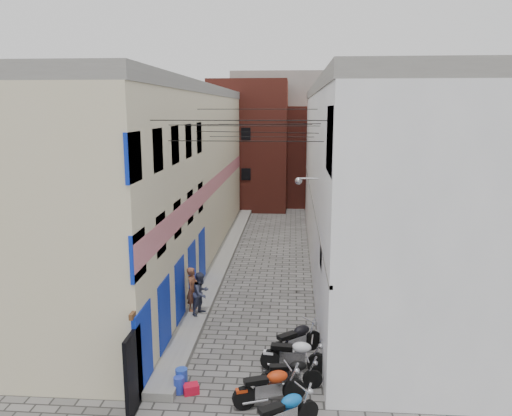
% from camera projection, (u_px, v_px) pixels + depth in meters
% --- Properties ---
extents(ground, '(90.00, 90.00, 0.00)m').
position_uv_depth(ground, '(232.00, 405.00, 13.37)').
color(ground, '#514F4D').
rests_on(ground, ground).
extents(plinth, '(0.90, 26.00, 0.25)m').
position_uv_depth(plinth, '(224.00, 258.00, 26.21)').
color(plinth, slate).
rests_on(plinth, ground).
extents(building_left, '(5.10, 27.00, 9.00)m').
position_uv_depth(building_left, '(166.00, 175.00, 25.53)').
color(building_left, beige).
rests_on(building_left, ground).
extents(building_right, '(5.94, 26.00, 9.00)m').
position_uv_depth(building_right, '(363.00, 176.00, 24.83)').
color(building_right, silver).
rests_on(building_right, ground).
extents(building_far_brick_left, '(6.00, 6.00, 10.00)m').
position_uv_depth(building_far_brick_left, '(250.00, 145.00, 39.93)').
color(building_far_brick_left, maroon).
rests_on(building_far_brick_left, ground).
extents(building_far_brick_right, '(5.00, 6.00, 8.00)m').
position_uv_depth(building_far_brick_right, '(311.00, 155.00, 41.70)').
color(building_far_brick_right, maroon).
rests_on(building_far_brick_right, ground).
extents(building_far_concrete, '(8.00, 5.00, 11.00)m').
position_uv_depth(building_far_concrete, '(277.00, 135.00, 45.55)').
color(building_far_concrete, slate).
rests_on(building_far_concrete, ground).
extents(far_shopfront, '(2.00, 0.30, 2.40)m').
position_uv_depth(far_shopfront, '(273.00, 198.00, 37.78)').
color(far_shopfront, black).
rests_on(far_shopfront, ground).
extents(overhead_wires, '(5.80, 13.02, 1.32)m').
position_uv_depth(overhead_wires, '(254.00, 127.00, 19.46)').
color(overhead_wires, black).
rests_on(overhead_wires, ground).
extents(motorcycle_c, '(2.02, 1.68, 1.17)m').
position_uv_depth(motorcycle_c, '(284.00, 411.00, 12.14)').
color(motorcycle_c, '#0A54A4').
rests_on(motorcycle_c, ground).
extents(motorcycle_d, '(2.13, 1.31, 1.18)m').
position_uv_depth(motorcycle_d, '(269.00, 385.00, 13.29)').
color(motorcycle_d, '#A52B0B').
rests_on(motorcycle_d, ground).
extents(motorcycle_e, '(1.85, 0.79, 1.04)m').
position_uv_depth(motorcycle_e, '(291.00, 372.00, 14.07)').
color(motorcycle_e, black).
rests_on(motorcycle_e, ground).
extents(motorcycle_f, '(2.12, 0.84, 1.20)m').
position_uv_depth(motorcycle_f, '(294.00, 353.00, 14.97)').
color(motorcycle_f, silver).
rests_on(motorcycle_f, ground).
extents(motorcycle_g, '(2.00, 1.82, 1.19)m').
position_uv_depth(motorcycle_g, '(296.00, 338.00, 15.97)').
color(motorcycle_g, black).
rests_on(motorcycle_g, ground).
extents(person_a, '(0.51, 0.68, 1.69)m').
position_uv_depth(person_a, '(193.00, 289.00, 18.94)').
color(person_a, brown).
rests_on(person_a, plinth).
extents(person_b, '(0.91, 0.98, 1.61)m').
position_uv_depth(person_b, '(201.00, 293.00, 18.61)').
color(person_b, '#31364A').
rests_on(person_b, plinth).
extents(water_jug_near, '(0.36, 0.36, 0.47)m').
position_uv_depth(water_jug_near, '(179.00, 385.00, 13.93)').
color(water_jug_near, '#243AB4').
rests_on(water_jug_near, ground).
extents(water_jug_far, '(0.37, 0.37, 0.54)m').
position_uv_depth(water_jug_far, '(182.00, 378.00, 14.24)').
color(water_jug_far, '#2244AE').
rests_on(water_jug_far, ground).
extents(red_crate, '(0.51, 0.45, 0.26)m').
position_uv_depth(red_crate, '(191.00, 389.00, 13.93)').
color(red_crate, red).
rests_on(red_crate, ground).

